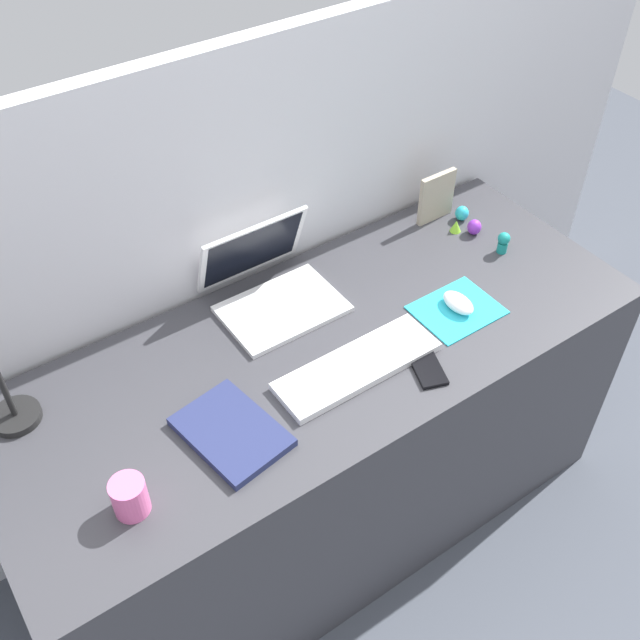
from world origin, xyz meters
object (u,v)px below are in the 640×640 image
object	(u,v)px
toy_figurine_teal	(503,242)
toy_figurine_lime	(456,226)
toy_figurine_cyan	(462,213)
picture_frame	(436,197)
keyboard	(357,366)
coffee_mug	(130,497)
cell_phone	(426,366)
mouse	(458,303)
toy_figurine_purple	(474,227)
laptop	(269,282)
notebook_pad	(231,432)

from	to	relation	value
toy_figurine_teal	toy_figurine_lime	world-z (taller)	toy_figurine_teal
toy_figurine_lime	toy_figurine_cyan	bearing A→B (deg)	31.83
toy_figurine_lime	picture_frame	bearing A→B (deg)	96.68
picture_frame	toy_figurine_cyan	bearing A→B (deg)	-38.92
keyboard	coffee_mug	xyz separation A→B (m)	(-0.59, -0.05, 0.03)
picture_frame	cell_phone	bearing A→B (deg)	-132.60
mouse	toy_figurine_lime	bearing A→B (deg)	48.83
coffee_mug	toy_figurine_purple	bearing A→B (deg)	13.32
keyboard	toy_figurine_cyan	bearing A→B (deg)	26.56
laptop	toy_figurine_lime	xyz separation A→B (m)	(0.59, -0.06, -0.03)
mouse	toy_figurine_purple	distance (m)	0.33
mouse	coffee_mug	xyz separation A→B (m)	(-0.93, -0.07, 0.02)
coffee_mug	toy_figurine_cyan	distance (m)	1.25
laptop	toy_figurine_cyan	bearing A→B (deg)	-2.63
laptop	picture_frame	xyz separation A→B (m)	(0.58, 0.02, 0.02)
keyboard	toy_figurine_purple	bearing A→B (deg)	21.56
keyboard	toy_figurine_purple	size ratio (longest dim) A/B	9.17
laptop	cell_phone	size ratio (longest dim) A/B	2.34
notebook_pad	mouse	bearing A→B (deg)	-7.20
cell_phone	toy_figurine_teal	world-z (taller)	toy_figurine_teal
keyboard	coffee_mug	size ratio (longest dim) A/B	4.84
notebook_pad	toy_figurine_purple	xyz separation A→B (m)	(0.93, 0.23, 0.01)
keyboard	coffee_mug	bearing A→B (deg)	-175.41
mouse	cell_phone	bearing A→B (deg)	-150.78
toy_figurine_teal	picture_frame	bearing A→B (deg)	102.76
laptop	coffee_mug	distance (m)	0.67
cell_phone	toy_figurine_purple	size ratio (longest dim) A/B	2.86
toy_figurine_teal	toy_figurine_lime	distance (m)	0.15
cell_phone	notebook_pad	distance (m)	0.48
cell_phone	mouse	bearing A→B (deg)	48.88
keyboard	toy_figurine_purple	world-z (taller)	toy_figurine_purple
laptop	toy_figurine_teal	distance (m)	0.66
picture_frame	toy_figurine_teal	size ratio (longest dim) A/B	2.36
mouse	picture_frame	xyz separation A→B (m)	(0.21, 0.33, 0.05)
toy_figurine_purple	toy_figurine_lime	world-z (taller)	toy_figurine_purple
keyboard	mouse	xyz separation A→B (m)	(0.33, 0.02, 0.01)
toy_figurine_purple	toy_figurine_teal	bearing A→B (deg)	-86.57
coffee_mug	toy_figurine_cyan	world-z (taller)	coffee_mug
notebook_pad	toy_figurine_teal	xyz separation A→B (m)	(0.93, 0.13, 0.02)
mouse	toy_figurine_purple	size ratio (longest dim) A/B	2.15
mouse	notebook_pad	size ratio (longest dim) A/B	0.40
notebook_pad	coffee_mug	size ratio (longest dim) A/B	2.83
toy_figurine_purple	toy_figurine_teal	distance (m)	0.11
laptop	picture_frame	world-z (taller)	laptop
coffee_mug	keyboard	bearing A→B (deg)	4.59
notebook_pad	laptop	bearing A→B (deg)	38.57
keyboard	notebook_pad	bearing A→B (deg)	179.92
toy_figurine_lime	mouse	bearing A→B (deg)	-131.17
laptop	toy_figurine_lime	world-z (taller)	laptop
picture_frame	coffee_mug	bearing A→B (deg)	-160.62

